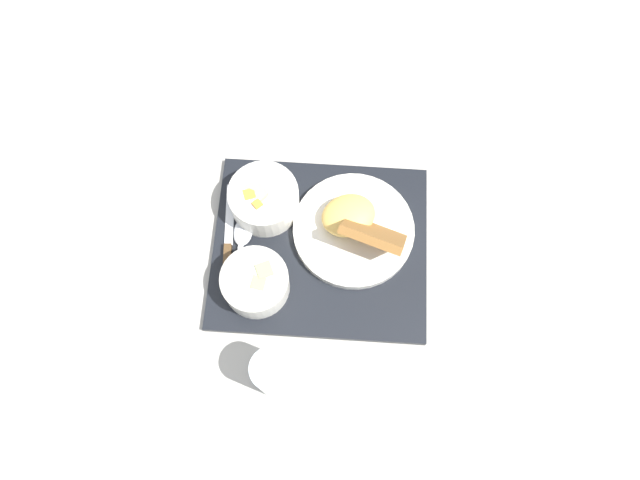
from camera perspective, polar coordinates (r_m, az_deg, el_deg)
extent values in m
plane|color=#ADA89E|center=(1.02, 0.00, -0.84)|extent=(4.00, 4.00, 0.00)
cube|color=black|center=(1.01, 0.00, -0.71)|extent=(0.41, 0.37, 0.01)
cylinder|color=silver|center=(1.01, -5.59, 4.07)|extent=(0.12, 0.12, 0.06)
torus|color=silver|center=(0.98, -5.73, 4.69)|extent=(0.12, 0.12, 0.01)
cylinder|color=#A8D184|center=(0.99, -6.11, 4.59)|extent=(0.04, 0.04, 0.02)
cylinder|color=#A8D184|center=(0.99, -7.27, 4.66)|extent=(0.05, 0.05, 0.01)
cylinder|color=#A8D184|center=(0.99, -6.63, 4.47)|extent=(0.05, 0.05, 0.02)
cylinder|color=#A8D184|center=(0.99, -5.47, 4.66)|extent=(0.06, 0.06, 0.01)
cylinder|color=#A8D184|center=(0.99, -5.66, 4.59)|extent=(0.04, 0.04, 0.01)
cube|color=orange|center=(0.98, -6.26, 3.50)|extent=(0.02, 0.02, 0.01)
cube|color=orange|center=(0.99, -7.06, 4.49)|extent=(0.02, 0.02, 0.01)
cylinder|color=silver|center=(0.96, -6.47, -4.26)|extent=(0.11, 0.11, 0.06)
torus|color=silver|center=(0.94, -6.63, -3.85)|extent=(0.11, 0.11, 0.01)
cylinder|color=#939E56|center=(0.95, -6.50, -4.19)|extent=(0.10, 0.10, 0.04)
cube|color=#B2C170|center=(0.94, -5.54, -3.11)|extent=(0.03, 0.03, 0.02)
cube|color=#B2C170|center=(0.93, -6.14, -4.40)|extent=(0.03, 0.03, 0.02)
cylinder|color=silver|center=(1.01, 3.37, 1.01)|extent=(0.21, 0.21, 0.02)
ellipsoid|color=#EAB756|center=(0.99, 2.86, 2.47)|extent=(0.11, 0.10, 0.04)
cube|color=#93602D|center=(0.96, 5.43, 0.44)|extent=(0.13, 0.11, 0.10)
cube|color=silver|center=(1.03, -9.00, 2.52)|extent=(0.02, 0.12, 0.00)
cube|color=#51381E|center=(1.00, -9.27, -2.49)|extent=(0.02, 0.08, 0.01)
ellipsoid|color=silver|center=(1.01, -7.69, 0.83)|extent=(0.04, 0.06, 0.01)
cube|color=silver|center=(0.99, -8.28, -3.00)|extent=(0.02, 0.09, 0.01)
cylinder|color=silver|center=(0.91, -4.68, -13.09)|extent=(0.07, 0.07, 0.11)
cylinder|color=silver|center=(0.93, -4.58, -13.24)|extent=(0.06, 0.06, 0.07)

